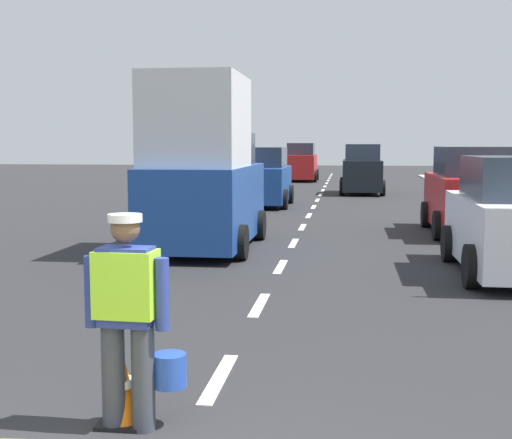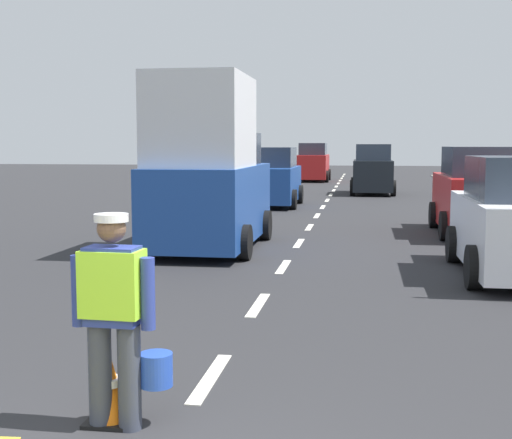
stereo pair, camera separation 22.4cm
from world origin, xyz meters
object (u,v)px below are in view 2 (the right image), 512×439
object	(u,v)px
car_oncoming_third	(313,163)
car_oncoming_second	(273,179)
car_parked_far	(479,194)
road_worker	(117,310)
delivery_truck	(208,172)
traffic_cone_near	(110,387)
car_outgoing_far	(373,171)

from	to	relation	value
car_oncoming_third	car_oncoming_second	distance (m)	17.00
car_parked_far	road_worker	bearing A→B (deg)	-110.35
delivery_truck	car_oncoming_third	xyz separation A→B (m)	(0.18, 27.39, -0.56)
traffic_cone_near	car_oncoming_second	size ratio (longest dim) A/B	0.15
car_parked_far	car_outgoing_far	distance (m)	13.85
traffic_cone_near	car_outgoing_far	xyz separation A→B (m)	(2.35, 25.99, 0.73)
car_parked_far	car_oncoming_third	bearing A→B (deg)	103.48
car_oncoming_second	car_parked_far	world-z (taller)	car_parked_far
car_outgoing_far	car_oncoming_third	bearing A→B (deg)	108.08
traffic_cone_near	car_outgoing_far	bearing A→B (deg)	84.84
traffic_cone_near	car_oncoming_second	distance (m)	19.45
car_oncoming_third	car_parked_far	world-z (taller)	car_oncoming_third
traffic_cone_near	car_oncoming_third	xyz separation A→B (m)	(-1.05, 36.39, 0.77)
car_oncoming_second	delivery_truck	bearing A→B (deg)	-89.97
traffic_cone_near	car_oncoming_second	bearing A→B (deg)	93.64
road_worker	delivery_truck	world-z (taller)	delivery_truck
car_parked_far	traffic_cone_near	bearing A→B (deg)	-110.90
road_worker	delivery_truck	distance (m)	9.21
car_oncoming_third	car_parked_far	bearing A→B (deg)	-76.52
delivery_truck	car_oncoming_second	bearing A→B (deg)	90.03
car_oncoming_second	car_parked_far	distance (m)	9.22
road_worker	car_parked_far	bearing A→B (deg)	69.65
traffic_cone_near	car_oncoming_third	bearing A→B (deg)	91.65
car_parked_far	delivery_truck	bearing A→B (deg)	-150.67
traffic_cone_near	delivery_truck	size ratio (longest dim) A/B	0.13
car_oncoming_third	delivery_truck	bearing A→B (deg)	-90.38
car_outgoing_far	car_oncoming_second	bearing A→B (deg)	-118.52
traffic_cone_near	delivery_truck	bearing A→B (deg)	97.78
delivery_truck	car_parked_far	size ratio (longest dim) A/B	1.11
car_oncoming_second	car_parked_far	bearing A→B (deg)	-49.84
car_outgoing_far	traffic_cone_near	bearing A→B (deg)	-95.16
road_worker	car_oncoming_third	size ratio (longest dim) A/B	0.40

